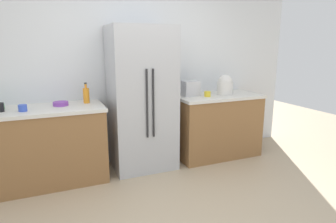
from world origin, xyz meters
TOP-DOWN VIEW (x-y plane):
  - ground_plane at (0.00, 0.00)m, footprint 10.43×10.43m
  - kitchen_back_panel at (0.00, 1.79)m, footprint 5.22×0.10m
  - counter_left at (-1.16, 1.40)m, footprint 1.44×0.68m
  - counter_right at (1.21, 1.40)m, footprint 1.24×0.68m
  - refrigerator at (0.08, 1.40)m, footprint 0.81×0.65m
  - toaster at (0.82, 1.47)m, footprint 0.23×0.17m
  - rice_cooker at (1.33, 1.37)m, footprint 0.23×0.23m
  - bottle_a at (-0.61, 1.50)m, footprint 0.08×0.08m
  - cup_a at (-1.31, 1.29)m, footprint 0.09×0.09m
  - cup_b at (1.01, 1.33)m, footprint 0.09×0.09m
  - cup_c at (-1.53, 1.36)m, footprint 0.08×0.08m
  - bowl_a at (-0.92, 1.46)m, footprint 0.18×0.18m

SIDE VIEW (x-z plane):
  - ground_plane at x=0.00m, z-range 0.00..0.00m
  - counter_left at x=-1.16m, z-range 0.00..0.91m
  - counter_right at x=1.21m, z-range 0.00..0.91m
  - refrigerator at x=0.08m, z-range 0.00..1.85m
  - bowl_a at x=-0.92m, z-range 0.91..0.96m
  - cup_a at x=-1.31m, z-range 0.91..0.98m
  - cup_b at x=1.01m, z-range 0.91..0.99m
  - cup_c at x=-1.53m, z-range 0.91..1.01m
  - bottle_a at x=-0.61m, z-range 0.88..1.14m
  - toaster at x=0.82m, z-range 0.91..1.12m
  - rice_cooker at x=1.33m, z-range 0.90..1.20m
  - kitchen_back_panel at x=0.00m, z-range 0.00..2.72m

